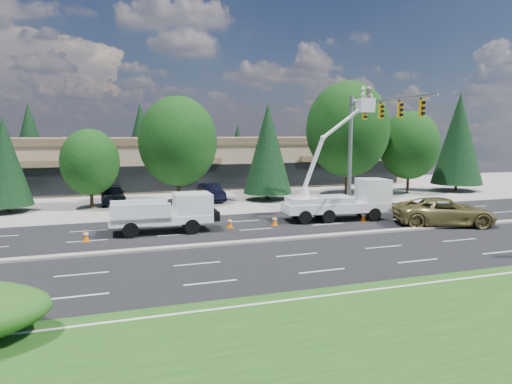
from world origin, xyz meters
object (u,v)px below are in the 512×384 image
object	(u,v)px
utility_pickup	(169,216)
minivan	(445,212)
signal_mast	(365,132)
bucket_truck	(346,192)

from	to	relation	value
utility_pickup	minivan	size ratio (longest dim) A/B	0.95
signal_mast	minivan	size ratio (longest dim) A/B	1.57
signal_mast	bucket_truck	distance (m)	5.77
signal_mast	utility_pickup	bearing A→B (deg)	-169.44
minivan	bucket_truck	bearing A→B (deg)	73.41
signal_mast	minivan	distance (m)	8.53
utility_pickup	minivan	bearing A→B (deg)	-9.82
signal_mast	minivan	world-z (taller)	signal_mast
utility_pickup	bucket_truck	bearing A→B (deg)	2.78
bucket_truck	minivan	world-z (taller)	bucket_truck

